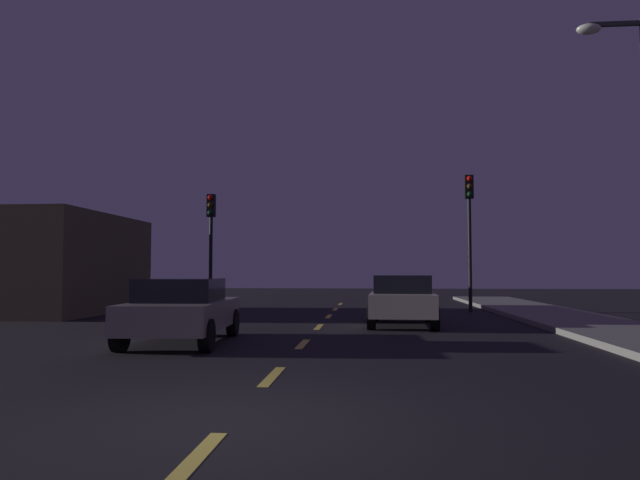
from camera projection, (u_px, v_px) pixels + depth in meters
The scene contains 14 objects.
ground_plane at pixel (306, 341), 12.86m from camera, with size 80.00×80.00×0.00m, color black.
lane_stripe_nearest at pixel (193, 460), 4.70m from camera, with size 0.16×1.60×0.01m, color #EACC4C.
lane_stripe_second at pixel (272, 376), 8.48m from camera, with size 0.16×1.60×0.01m, color #EACC4C.
lane_stripe_third at pixel (303, 344), 12.26m from camera, with size 0.16×1.60×0.01m, color #EACC4C.
lane_stripe_fourth at pixel (319, 327), 16.04m from camera, with size 0.16×1.60×0.01m, color #EACC4C.
lane_stripe_fifth at pixel (329, 316), 19.82m from camera, with size 0.16×1.60×0.01m, color #EACC4C.
lane_stripe_sixth at pixel (335, 309), 23.60m from camera, with size 0.16×1.60×0.01m, color #EACC4C.
lane_stripe_seventh at pixel (340, 304), 27.38m from camera, with size 0.16×1.60×0.01m, color #EACC4C.
traffic_signal_left at pixel (211, 228), 22.86m from camera, with size 0.32×0.38×4.60m.
traffic_signal_right at pixel (469, 216), 22.01m from camera, with size 0.32×0.38×5.21m.
car_stopped_ahead at pixel (402, 300), 16.51m from camera, with size 2.01×3.95×1.43m.
car_adjacent_lane at pixel (182, 310), 12.43m from camera, with size 2.11×4.03×1.39m.
street_lamp_right at pixel (637, 146), 13.32m from camera, with size 1.61×0.36×7.42m.
storefront_left at pixel (38, 264), 21.63m from camera, with size 5.88×7.16×3.64m, color brown.
Camera 1 is at (1.44, -5.89, 1.54)m, focal length 32.52 mm.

